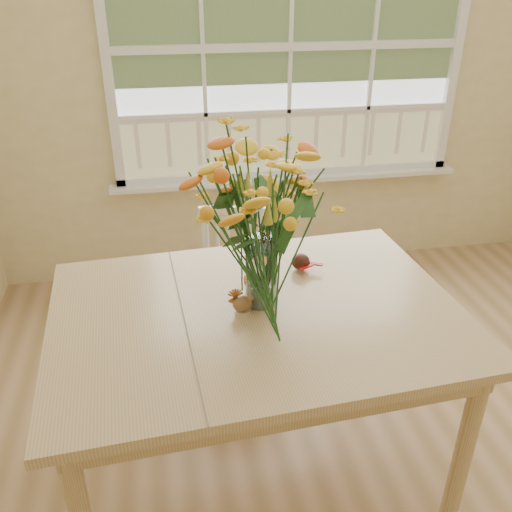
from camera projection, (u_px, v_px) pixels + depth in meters
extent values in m
cube|color=#D5C288|center=(288.00, 79.00, 3.51)|extent=(4.00, 0.02, 2.70)
cube|color=silver|center=(290.00, 46.00, 3.41)|extent=(2.20, 0.00, 1.60)
cube|color=white|center=(288.00, 179.00, 3.76)|extent=(2.42, 0.12, 0.03)
cube|color=tan|center=(257.00, 313.00, 2.08)|extent=(1.62, 1.20, 0.04)
cube|color=tan|center=(257.00, 328.00, 2.11)|extent=(1.49, 1.08, 0.10)
cylinder|color=tan|center=(91.00, 353.00, 2.53)|extent=(0.07, 0.07, 0.79)
cylinder|color=tan|center=(464.00, 449.00, 2.02)|extent=(0.07, 0.07, 0.79)
cylinder|color=tan|center=(363.00, 313.00, 2.82)|extent=(0.07, 0.07, 0.79)
cube|color=white|center=(236.00, 303.00, 2.87)|extent=(0.49, 0.48, 0.05)
cube|color=white|center=(239.00, 250.00, 2.90)|extent=(0.40, 0.14, 0.46)
cylinder|color=white|center=(204.00, 352.00, 2.85)|extent=(0.03, 0.03, 0.40)
cylinder|color=white|center=(213.00, 319.00, 3.11)|extent=(0.03, 0.03, 0.40)
cylinder|color=white|center=(264.00, 355.00, 2.83)|extent=(0.03, 0.03, 0.40)
cylinder|color=white|center=(267.00, 322.00, 3.09)|extent=(0.03, 0.03, 0.40)
cylinder|color=white|center=(261.00, 272.00, 2.05)|extent=(0.12, 0.12, 0.27)
ellipsoid|color=#C66517|center=(257.00, 281.00, 2.17)|extent=(0.11, 0.11, 0.08)
cylinder|color=#CCB78C|center=(243.00, 311.00, 2.05)|extent=(0.06, 0.06, 0.01)
ellipsoid|color=brown|center=(243.00, 304.00, 2.03)|extent=(0.08, 0.06, 0.06)
ellipsoid|color=#38160F|center=(301.00, 262.00, 2.33)|extent=(0.08, 0.08, 0.07)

